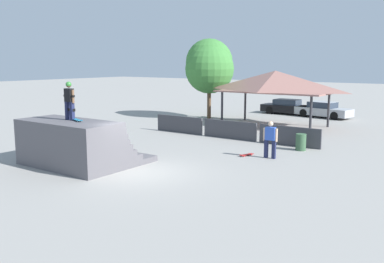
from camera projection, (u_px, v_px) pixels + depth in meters
ground_plane at (139, 172)px, 17.49m from camera, size 160.00×160.00×0.00m
quarter_pipe_ramp at (76, 145)px, 18.53m from camera, size 4.71×4.08×1.99m
skater_on_deck at (69, 98)px, 18.16m from camera, size 0.70×0.24×1.64m
skateboard_on_deck at (77, 120)px, 17.94m from camera, size 0.86×0.49×0.09m
bystander_walking at (270, 138)px, 19.86m from camera, size 0.70×0.26×1.74m
skateboard_on_ground at (246, 155)px, 20.49m from camera, size 0.43×0.84×0.09m
barrier_fence at (230, 130)px, 25.01m from camera, size 10.88×0.12×1.05m
pavilion_shelter at (275, 82)px, 29.51m from camera, size 7.62×4.02×3.85m
tree_beside_pavilion at (209, 69)px, 33.38m from camera, size 3.82×3.82×5.80m
tree_far_back at (209, 63)px, 33.88m from camera, size 3.73×3.73×6.26m
trash_bin at (301, 142)px, 21.70m from camera, size 0.52×0.52×0.85m
parked_car_black at (288, 107)px, 36.63m from camera, size 4.52×1.72×1.27m
parked_car_silver at (323, 110)px, 34.46m from camera, size 4.64×2.39×1.27m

